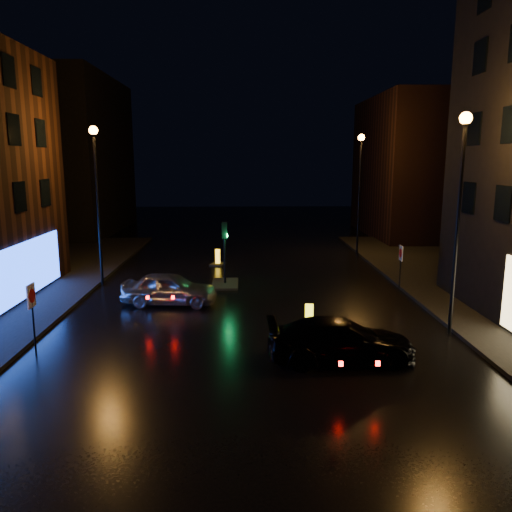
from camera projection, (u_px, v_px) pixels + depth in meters
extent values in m
plane|color=black|center=(252.00, 414.00, 13.33)|extent=(120.00, 120.00, 0.00)
cube|color=black|center=(72.00, 156.00, 45.93)|extent=(8.00, 16.00, 14.00)
cube|color=black|center=(415.00, 167.00, 43.98)|extent=(8.00, 14.00, 12.00)
cylinder|color=black|center=(98.00, 212.00, 26.11)|extent=(0.14, 0.14, 8.00)
cylinder|color=black|center=(94.00, 133.00, 25.35)|extent=(0.20, 0.20, 0.25)
sphere|color=orange|center=(93.00, 130.00, 25.32)|extent=(0.44, 0.44, 0.44)
cylinder|color=black|center=(457.00, 233.00, 18.66)|extent=(0.14, 0.14, 8.00)
cylinder|color=black|center=(465.00, 122.00, 17.90)|extent=(0.20, 0.20, 0.25)
sphere|color=orange|center=(466.00, 118.00, 17.87)|extent=(0.44, 0.44, 0.44)
cylinder|color=black|center=(359.00, 199.00, 34.36)|extent=(0.14, 0.14, 8.00)
cylinder|color=black|center=(361.00, 140.00, 33.60)|extent=(0.20, 0.20, 0.25)
sphere|color=orange|center=(361.00, 137.00, 33.57)|extent=(0.44, 0.44, 0.44)
cube|color=black|center=(225.00, 284.00, 27.03)|extent=(1.40, 2.40, 0.12)
cylinder|color=black|center=(225.00, 260.00, 26.77)|extent=(0.12, 0.12, 2.80)
cube|color=black|center=(224.00, 230.00, 26.47)|extent=(0.28, 0.22, 0.90)
cylinder|color=#0CFF59|center=(227.00, 235.00, 26.53)|extent=(0.05, 0.18, 0.18)
imported|color=#B5B9BD|center=(170.00, 289.00, 23.32)|extent=(4.56, 2.18, 1.50)
imported|color=black|center=(341.00, 340.00, 16.73)|extent=(5.01, 2.12, 1.44)
cube|color=black|center=(309.00, 332.00, 19.51)|extent=(1.02, 1.42, 0.11)
cube|color=yellow|center=(309.00, 318.00, 19.41)|extent=(0.33, 0.23, 1.12)
cube|color=black|center=(309.00, 318.00, 19.41)|extent=(0.34, 0.06, 0.67)
cube|color=black|center=(218.00, 264.00, 32.22)|extent=(1.08, 1.34, 0.10)
cube|color=yellow|center=(218.00, 257.00, 32.13)|extent=(0.31, 0.24, 0.97)
cube|color=black|center=(218.00, 257.00, 32.13)|extent=(0.28, 0.10, 0.58)
cylinder|color=black|center=(33.00, 320.00, 17.28)|extent=(0.07, 0.07, 2.42)
cube|color=silver|center=(31.00, 296.00, 17.11)|extent=(0.06, 0.61, 0.82)
cylinder|color=#B20C0C|center=(32.00, 296.00, 17.12)|extent=(0.03, 0.48, 0.48)
cylinder|color=black|center=(400.00, 269.00, 25.74)|extent=(0.06, 0.06, 2.28)
cube|color=silver|center=(401.00, 253.00, 25.59)|extent=(0.08, 0.57, 0.78)
cylinder|color=#B20C0C|center=(400.00, 253.00, 25.59)|extent=(0.05, 0.46, 0.46)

